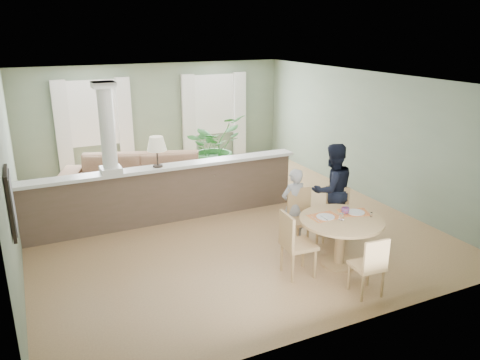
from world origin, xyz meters
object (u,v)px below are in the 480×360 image
chair_far_boy (302,215)px  chair_far_man (336,212)px  dining_table (341,228)px  chair_near (370,264)px  houseplant (214,147)px  man_person (332,190)px  child_person (294,205)px  sofa (140,179)px  chair_side (294,242)px

chair_far_boy → chair_far_man: bearing=1.5°
dining_table → chair_near: chair_near is taller
houseplant → dining_table: bearing=-89.3°
chair_far_man → chair_near: bearing=-69.1°
dining_table → man_person: (0.57, 1.03, 0.22)m
child_person → man_person: (0.76, -0.04, 0.18)m
chair_far_boy → child_person: (-0.05, 0.19, 0.11)m
dining_table → man_person: bearing=61.3°
sofa → chair_far_boy: (1.97, -3.28, 0.06)m
chair_far_man → child_person: size_ratio=0.71×
dining_table → chair_far_man: (0.51, 0.81, -0.11)m
houseplant → chair_far_man: houseplant is taller
houseplant → chair_side: (-0.77, -4.99, -0.22)m
dining_table → chair_far_man: bearing=57.4°
sofa → dining_table: (2.12, -4.16, 0.14)m
child_person → chair_far_man: bearing=157.3°
sofa → chair_side: bearing=-53.5°
child_person → chair_far_boy: bearing=102.3°
chair_side → man_person: size_ratio=0.60×
chair_far_man → child_person: 0.77m
chair_side → child_person: (0.63, 1.06, 0.10)m
sofa → chair_near: 5.43m
sofa → chair_side: size_ratio=3.26×
sofa → chair_near: sofa is taller
chair_near → man_person: 2.12m
chair_near → houseplant: bearing=-86.6°
chair_far_boy → man_person: size_ratio=0.59×
dining_table → chair_far_boy: 0.90m
chair_near → child_person: (-0.01, 1.99, 0.16)m
dining_table → man_person: 1.20m
chair_far_boy → man_person: man_person is taller
chair_far_boy → chair_near: chair_far_boy is taller
chair_far_man → man_person: size_ratio=0.56×
man_person → chair_far_man: bearing=77.8°
chair_far_man → sofa: bearing=171.2°
chair_near → chair_side: bearing=-50.8°
sofa → chair_near: bearing=-49.9°
chair_far_man → chair_near: chair_far_man is taller
houseplant → chair_far_boy: 4.13m
houseplant → chair_near: bearing=-91.2°
houseplant → chair_far_boy: bearing=-91.2°
chair_near → chair_far_man: bearing=-107.5°
houseplant → chair_side: 5.05m
dining_table → chair_side: bearing=178.8°
chair_far_boy → man_person: (0.71, 0.15, 0.29)m
houseplant → dining_table: houseplant is taller
sofa → chair_far_man: (2.63, -3.36, 0.03)m
dining_table → child_person: size_ratio=0.98×
dining_table → child_person: bearing=100.3°
sofa → chair_near: size_ratio=3.70×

